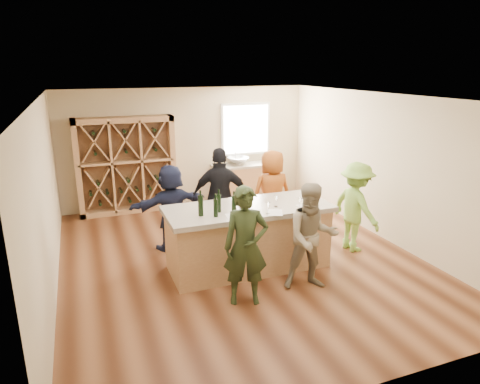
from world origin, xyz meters
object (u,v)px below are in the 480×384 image
object	(u,v)px
wine_rack	(126,166)
person_far_mid	(221,197)
person_server	(356,207)
person_far_left	(171,207)
wine_bottle_c	(219,203)
wine_bottle_a	(201,206)
wine_bottle_d	(234,205)
wine_bottle_e	(242,203)
person_near_right	(312,237)
person_far_right	(272,193)
tasting_counter_base	(248,239)
wine_bottle_b	(216,208)
sink	(238,161)
person_near_left	(246,246)

from	to	relation	value
wine_rack	person_far_mid	distance (m)	2.91
person_server	person_far_left	xyz separation A→B (m)	(-3.11, 1.27, -0.02)
wine_bottle_c	person_far_left	distance (m)	1.49
wine_bottle_a	wine_bottle_d	world-z (taller)	wine_bottle_a
wine_bottle_e	person_near_right	xyz separation A→B (m)	(0.82, -0.79, -0.39)
person_far_right	wine_bottle_c	bearing A→B (deg)	38.70
wine_rack	wine_bottle_a	bearing A→B (deg)	-80.08
person_far_mid	tasting_counter_base	bearing A→B (deg)	114.92
wine_bottle_b	person_far_left	size ratio (longest dim) A/B	0.17
tasting_counter_base	wine_bottle_c	size ratio (longest dim) A/B	9.04
wine_bottle_a	wine_bottle_c	xyz separation A→B (m)	(0.31, 0.07, -0.02)
wine_bottle_c	person_far_right	distance (m)	2.05
wine_bottle_c	person_far_mid	xyz separation A→B (m)	(0.44, 1.23, -0.30)
wine_rack	sink	distance (m)	2.70
wine_rack	wine_bottle_e	distance (m)	4.09
wine_rack	person_near_left	world-z (taller)	wine_rack
person_near_left	person_far_right	size ratio (longest dim) A/B	1.00
wine_bottle_a	person_near_right	world-z (taller)	person_near_right
tasting_counter_base	wine_bottle_e	bearing A→B (deg)	-134.81
wine_bottle_d	person_far_right	size ratio (longest dim) A/B	0.17
tasting_counter_base	wine_bottle_c	xyz separation A→B (m)	(-0.53, -0.09, 0.72)
wine_bottle_a	wine_bottle_b	size ratio (longest dim) A/B	1.16
wine_rack	wine_bottle_d	world-z (taller)	wine_rack
wine_bottle_b	person_near_left	xyz separation A→B (m)	(0.20, -0.74, -0.36)
sink	person_far_right	distance (m)	2.39
wine_bottle_c	person_far_left	xyz separation A→B (m)	(-0.48, 1.34, -0.42)
wine_rack	person_far_mid	xyz separation A→B (m)	(1.42, -2.53, -0.17)
person_server	person_far_right	xyz separation A→B (m)	(-1.10, 1.24, 0.04)
sink	wine_bottle_c	world-z (taller)	wine_bottle_c
person_server	person_near_right	bearing A→B (deg)	115.07
wine_bottle_b	person_near_right	world-z (taller)	person_near_right
wine_bottle_d	tasting_counter_base	bearing A→B (deg)	37.43
wine_bottle_a	person_far_right	xyz separation A→B (m)	(1.84, 1.38, -0.38)
wine_rack	sink	xyz separation A→B (m)	(2.70, -0.07, -0.09)
tasting_counter_base	wine_bottle_b	size ratio (longest dim) A/B	9.29
person_far_left	person_server	bearing A→B (deg)	146.48
wine_bottle_d	wine_bottle_c	bearing A→B (deg)	137.03
person_server	person_far_right	distance (m)	1.66
person_far_mid	wine_bottle_b	bearing A→B (deg)	88.95
wine_bottle_a	wine_bottle_d	xyz separation A→B (m)	(0.50, -0.11, -0.02)
sink	person_far_right	world-z (taller)	person_far_right
wine_bottle_c	wine_bottle_d	bearing A→B (deg)	-42.97
wine_rack	sink	bearing A→B (deg)	-1.49
wine_rack	person_far_left	size ratio (longest dim) A/B	1.37
tasting_counter_base	person_near_right	bearing A→B (deg)	-57.37
wine_bottle_e	wine_bottle_d	bearing A→B (deg)	-155.17
tasting_counter_base	wine_bottle_c	world-z (taller)	wine_bottle_c
wine_rack	wine_bottle_b	bearing A→B (deg)	-77.57
sink	person_far_mid	xyz separation A→B (m)	(-1.28, -2.46, -0.09)
wine_bottle_b	person_far_mid	bearing A→B (deg)	68.78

